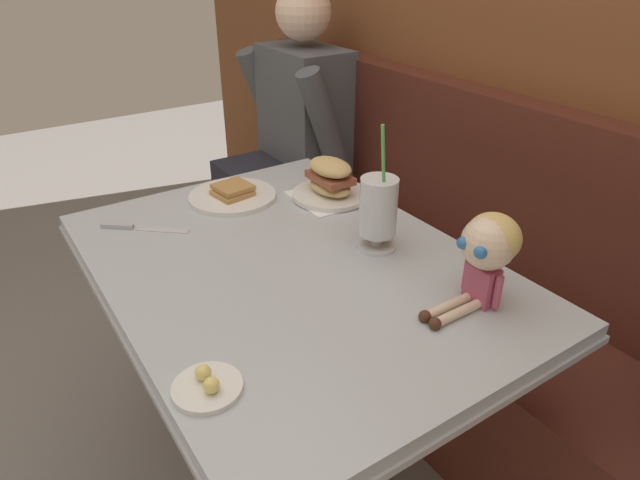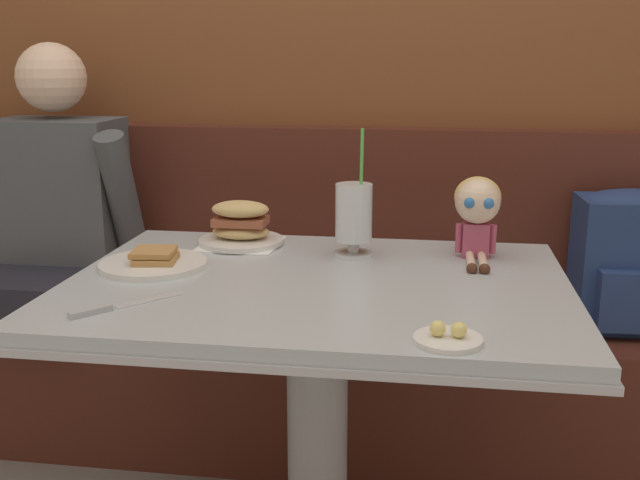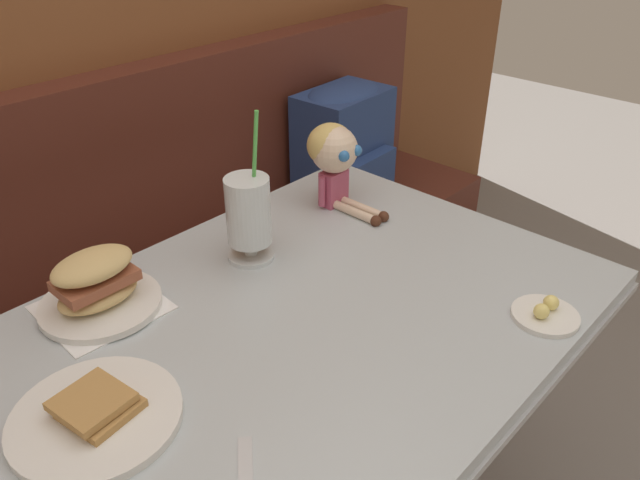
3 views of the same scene
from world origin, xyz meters
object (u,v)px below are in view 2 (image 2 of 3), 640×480
Objects in this scene: milkshake_glass at (354,216)px; sandwich_plate at (241,227)px; diner_patron at (57,212)px; seated_doll at (478,206)px; butter_saucer at (448,337)px; backpack at (630,258)px; butter_knife at (107,308)px; toast_plate at (154,262)px.

milkshake_glass reaches higher than sandwich_plate.
seated_doll is at bearing -14.79° from diner_patron.
sandwich_plate is at bearing 130.59° from butter_saucer.
sandwich_plate is 1.11m from backpack.
sandwich_plate is 0.81m from butter_saucer.
butter_knife is 0.88× the size of seated_doll.
butter_knife is at bearing -132.47° from milkshake_glass.
sandwich_plate is at bearing 58.10° from toast_plate.
toast_plate is 0.77m from butter_saucer.
milkshake_glass is (0.45, 0.17, 0.09)m from toast_plate.
diner_patron is at bearing 122.84° from butter_knife.
butter_saucer reaches higher than butter_knife.
toast_plate is at bearing -121.90° from sandwich_plate.
milkshake_glass is 0.65m from butter_knife.
butter_saucer is at bearing -37.28° from diner_patron.
seated_doll is 0.54× the size of backpack.
sandwich_plate is (0.15, 0.24, 0.03)m from toast_plate.
butter_saucer is at bearing -28.96° from toast_plate.
sandwich_plate is at bearing -23.96° from diner_patron.
toast_plate is 1.14× the size of sandwich_plate.
backpack is (1.21, 0.56, -0.09)m from toast_plate.
butter_saucer is at bearing -119.83° from backpack.
toast_plate is 0.49m from milkshake_glass.
milkshake_glass is 0.39× the size of diner_patron.
seated_doll is 0.62m from backpack.
diner_patron is at bearing 165.21° from seated_doll.
sandwich_plate is at bearing 76.75° from butter_knife.
backpack reaches higher than toast_plate.
butter_knife is at bearing 174.03° from butter_saucer.
milkshake_glass reaches higher than backpack.
seated_doll is (0.73, 0.51, 0.12)m from butter_knife.
butter_knife is 0.89m from seated_doll.
sandwich_plate is 0.27× the size of diner_patron.
seated_doll reaches higher than butter_knife.
butter_saucer is at bearing -97.49° from seated_doll.
toast_plate is at bearing 151.04° from butter_saucer.
backpack is at bearing 27.50° from milkshake_glass.
butter_knife is at bearing -86.06° from toast_plate.
diner_patron is (-1.73, -0.02, 0.08)m from backpack.
butter_saucer is 0.15× the size of diner_patron.
toast_plate reaches higher than butter_knife.
butter_knife is at bearing -103.25° from sandwich_plate.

